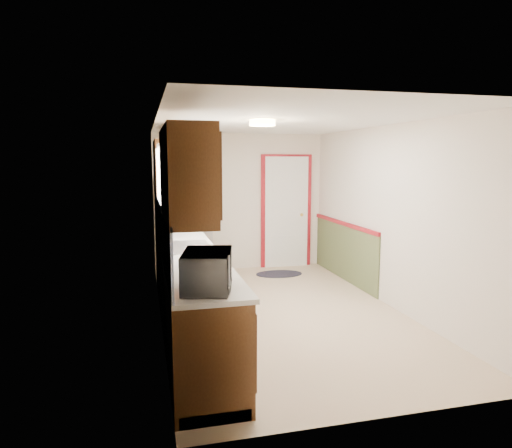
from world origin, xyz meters
TOP-DOWN VIEW (x-y plane):
  - room_shell at (0.00, 0.00)m, footprint 3.20×5.20m
  - kitchen_run at (-1.24, -0.29)m, footprint 0.63×4.00m
  - back_wall_trim at (0.99, 2.21)m, footprint 1.12×2.30m
  - ceiling_fixture at (-0.30, -0.20)m, footprint 0.30×0.30m
  - microwave at (-1.20, -1.95)m, footprint 0.41×0.59m
  - refrigerator at (-1.02, 1.82)m, footprint 0.75×0.74m
  - rug at (0.55, 1.90)m, footprint 0.83×0.56m
  - cooktop at (-1.19, 1.40)m, footprint 0.48×0.57m

SIDE VIEW (x-z plane):
  - rug at x=0.55m, z-range 0.00..0.01m
  - kitchen_run at x=-1.24m, z-range -0.29..1.91m
  - refrigerator at x=-1.02m, z-range 0.00..1.75m
  - back_wall_trim at x=0.99m, z-range -0.15..1.93m
  - cooktop at x=-1.19m, z-range 0.94..0.96m
  - microwave at x=-1.20m, z-range 0.94..1.31m
  - room_shell at x=0.00m, z-range -0.06..2.46m
  - ceiling_fixture at x=-0.30m, z-range 2.33..2.39m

